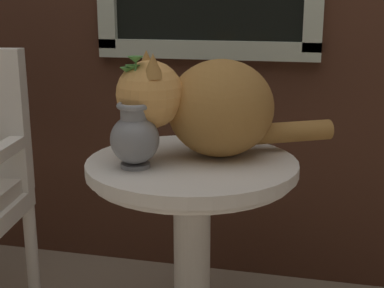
# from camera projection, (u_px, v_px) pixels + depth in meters

# --- Properties ---
(wicker_side_table) EXTENTS (0.63, 0.63, 0.64)m
(wicker_side_table) POSITION_uv_depth(u_px,v_px,m) (192.00, 226.00, 1.68)
(wicker_side_table) COLOR silver
(wicker_side_table) RESTS_ON ground_plane
(cat) EXTENTS (0.62, 0.41, 0.32)m
(cat) POSITION_uv_depth(u_px,v_px,m) (208.00, 106.00, 1.63)
(cat) COLOR #AD7A3D
(cat) RESTS_ON wicker_side_table
(pewter_vase_with_ivy) EXTENTS (0.14, 0.14, 0.31)m
(pewter_vase_with_ivy) POSITION_uv_depth(u_px,v_px,m) (133.00, 134.00, 1.54)
(pewter_vase_with_ivy) COLOR gray
(pewter_vase_with_ivy) RESTS_ON wicker_side_table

